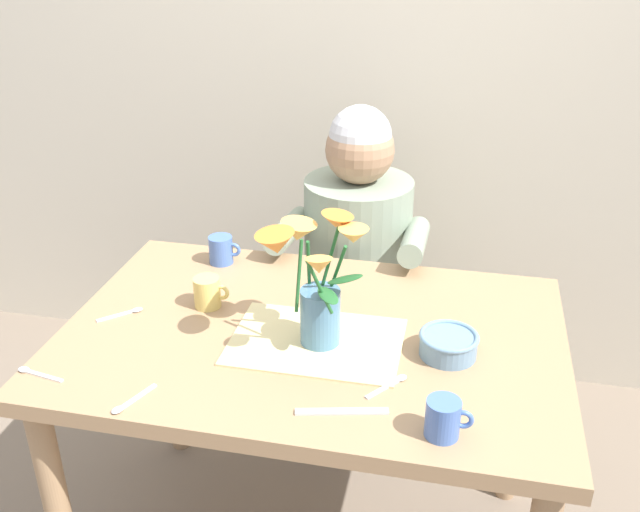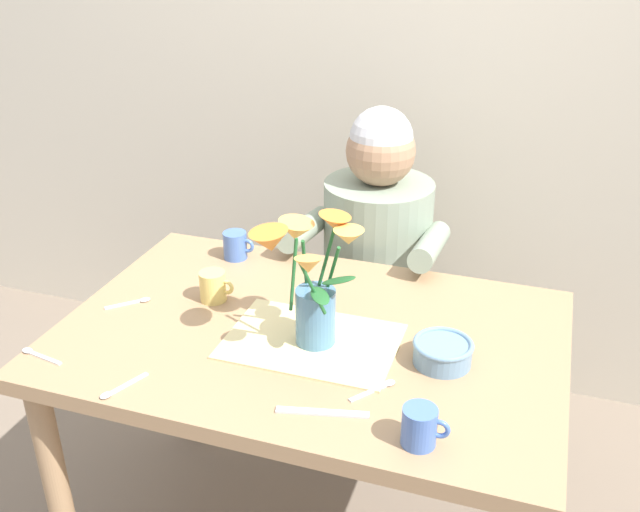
# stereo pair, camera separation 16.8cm
# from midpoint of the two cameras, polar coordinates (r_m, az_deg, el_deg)

# --- Properties ---
(wood_panel_backdrop) EXTENTS (4.00, 0.10, 2.50)m
(wood_panel_backdrop) POSITION_cam_midpoint_polar(r_m,az_deg,el_deg) (2.51, 9.38, 16.58)
(wood_panel_backdrop) COLOR beige
(wood_panel_backdrop) RESTS_ON ground_plane
(dining_table) EXTENTS (1.20, 0.80, 0.74)m
(dining_table) POSITION_cam_midpoint_polar(r_m,az_deg,el_deg) (1.78, 1.93, -8.72)
(dining_table) COLOR #9E7A56
(dining_table) RESTS_ON ground_plane
(seated_person) EXTENTS (0.45, 0.47, 1.14)m
(seated_person) POSITION_cam_midpoint_polar(r_m,az_deg,el_deg) (2.33, 6.51, -2.03)
(seated_person) COLOR #4C4C56
(seated_person) RESTS_ON ground_plane
(striped_placemat) EXTENTS (0.40, 0.28, 0.00)m
(striped_placemat) POSITION_cam_midpoint_polar(r_m,az_deg,el_deg) (1.68, 2.21, -6.90)
(striped_placemat) COLOR beige
(striped_placemat) RESTS_ON dining_table
(flower_vase) EXTENTS (0.26, 0.24, 0.31)m
(flower_vase) POSITION_cam_midpoint_polar(r_m,az_deg,el_deg) (1.59, 2.20, -1.96)
(flower_vase) COLOR teal
(flower_vase) RESTS_ON dining_table
(ceramic_bowl) EXTENTS (0.14, 0.14, 0.06)m
(ceramic_bowl) POSITION_cam_midpoint_polar(r_m,az_deg,el_deg) (1.64, 12.72, -7.55)
(ceramic_bowl) COLOR #6689A8
(ceramic_bowl) RESTS_ON dining_table
(dinner_knife) EXTENTS (0.19, 0.06, 0.00)m
(dinner_knife) POSITION_cam_midpoint_polar(r_m,az_deg,el_deg) (1.47, 3.53, -12.48)
(dinner_knife) COLOR silver
(dinner_knife) RESTS_ON dining_table
(coffee_cup) EXTENTS (0.09, 0.07, 0.08)m
(coffee_cup) POSITION_cam_midpoint_polar(r_m,az_deg,el_deg) (2.06, -4.45, 0.80)
(coffee_cup) COLOR #476BB7
(coffee_cup) RESTS_ON dining_table
(tea_cup) EXTENTS (0.09, 0.07, 0.08)m
(tea_cup) POSITION_cam_midpoint_polar(r_m,az_deg,el_deg) (1.84, -5.96, -2.49)
(tea_cup) COLOR #E5C666
(tea_cup) RESTS_ON dining_table
(ceramic_mug) EXTENTS (0.09, 0.07, 0.08)m
(ceramic_mug) POSITION_cam_midpoint_polar(r_m,az_deg,el_deg) (1.41, 11.51, -13.34)
(ceramic_mug) COLOR #476BB7
(ceramic_mug) RESTS_ON dining_table
(spoon_0) EXTENTS (0.08, 0.10, 0.01)m
(spoon_0) POSITION_cam_midpoint_polar(r_m,az_deg,el_deg) (1.55, 7.94, -10.46)
(spoon_0) COLOR silver
(spoon_0) RESTS_ON dining_table
(spoon_1) EXTENTS (0.12, 0.04, 0.01)m
(spoon_1) POSITION_cam_midpoint_polar(r_m,az_deg,el_deg) (1.73, -19.25, -7.49)
(spoon_1) COLOR silver
(spoon_1) RESTS_ON dining_table
(spoon_2) EXTENTS (0.10, 0.09, 0.01)m
(spoon_2) POSITION_cam_midpoint_polar(r_m,az_deg,el_deg) (1.88, -12.09, -3.64)
(spoon_2) COLOR silver
(spoon_2) RESTS_ON dining_table
(spoon_3) EXTENTS (0.06, 0.12, 0.01)m
(spoon_3) POSITION_cam_midpoint_polar(r_m,az_deg,el_deg) (1.57, -13.01, -10.49)
(spoon_3) COLOR silver
(spoon_3) RESTS_ON dining_table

